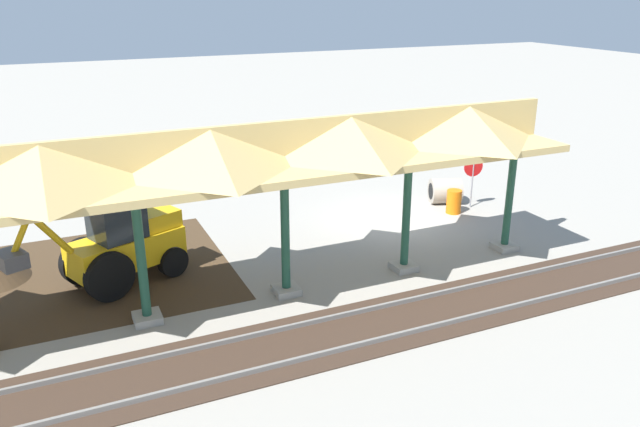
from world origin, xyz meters
name	(u,v)px	position (x,y,z in m)	size (l,w,h in m)	color
ground_plane	(396,220)	(0.00, 0.00, 0.00)	(120.00, 120.00, 0.00)	gray
dirt_work_zone	(60,280)	(11.54, 0.27, 0.00)	(9.74, 7.00, 0.01)	#42301E
platform_canopy	(211,156)	(7.70, 3.77, 4.17)	(20.32, 3.20, 4.90)	#9E998E
rail_tracks	(513,293)	(0.00, 6.39, 0.03)	(60.00, 2.58, 0.15)	slate
stop_sign	(473,172)	(-3.42, -0.10, 1.43)	(0.75, 0.18, 2.01)	gray
backhoe	(121,242)	(9.80, 1.19, 1.27)	(5.04, 3.00, 2.82)	#EAB214
concrete_pipe	(445,191)	(-2.79, -0.93, 0.50)	(1.43, 1.33, 1.01)	#9E9384
traffic_barrel	(454,202)	(-2.42, 0.18, 0.45)	(0.56, 0.56, 0.90)	orange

